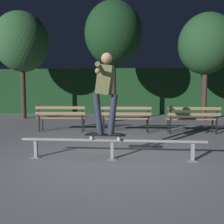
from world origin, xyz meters
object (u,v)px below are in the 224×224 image
at_px(skateboarder, 105,87).
at_px(tree_far_right, 206,44).
at_px(park_bench_left_center, 125,116).
at_px(park_bench_leftmost, 61,116).
at_px(tree_behind_benches, 113,34).
at_px(park_bench_right_center, 193,117).
at_px(grind_rail, 112,144).
at_px(tree_far_left, 22,42).
at_px(skateboard, 105,135).

xyz_separation_m(skateboarder, tree_far_right, (3.78, 6.36, 1.99)).
distance_m(park_bench_left_center, tree_far_right, 5.64).
relative_size(park_bench_leftmost, tree_behind_benches, 0.31).
height_order(skateboarder, park_bench_left_center, skateboarder).
height_order(park_bench_left_center, park_bench_right_center, same).
height_order(grind_rail, tree_far_left, tree_far_left).
xyz_separation_m(tree_behind_benches, tree_far_right, (4.06, 0.61, -0.37)).
bearing_deg(tree_behind_benches, skateboard, -87.27).
relative_size(grind_rail, tree_far_left, 0.71).
bearing_deg(grind_rail, park_bench_right_center, 52.19).
bearing_deg(tree_far_left, grind_rail, -53.47).
height_order(grind_rail, skateboard, skateboard).
relative_size(park_bench_leftmost, tree_far_left, 0.32).
distance_m(park_bench_right_center, tree_far_right, 4.66).
distance_m(skateboarder, tree_behind_benches, 6.22).
bearing_deg(tree_far_right, park_bench_right_center, -111.88).
bearing_deg(park_bench_left_center, tree_behind_benches, 101.98).
xyz_separation_m(grind_rail, skateboarder, (-0.13, -0.00, 1.10)).
distance_m(grind_rail, skateboard, 0.21).
height_order(skateboard, park_bench_left_center, park_bench_left_center).
bearing_deg(park_bench_left_center, skateboard, -96.30).
height_order(skateboard, tree_far_right, tree_far_right).
bearing_deg(grind_rail, tree_far_right, 60.12).
bearing_deg(tree_far_left, park_bench_right_center, -26.92).
xyz_separation_m(skateboard, tree_far_right, (3.78, 6.36, 2.93)).
xyz_separation_m(grind_rail, park_bench_leftmost, (-1.89, 2.93, 0.24)).
bearing_deg(park_bench_right_center, tree_far_right, 68.12).
xyz_separation_m(skateboarder, tree_behind_benches, (-0.28, 5.75, 2.36)).
relative_size(skateboard, skateboarder, 0.51).
bearing_deg(tree_behind_benches, park_bench_right_center, -46.40).
bearing_deg(tree_far_left, skateboarder, -54.20).
bearing_deg(park_bench_right_center, grind_rail, -127.81).
height_order(tree_behind_benches, tree_far_right, tree_behind_benches).
bearing_deg(tree_far_right, skateboard, -120.76).
height_order(skateboard, skateboarder, skateboarder).
distance_m(park_bench_leftmost, tree_far_left, 5.63).
relative_size(skateboard, park_bench_leftmost, 0.49).
distance_m(park_bench_left_center, park_bench_right_center, 2.09).
distance_m(grind_rail, park_bench_right_center, 3.72).
height_order(tree_behind_benches, tree_far_left, tree_behind_benches).
xyz_separation_m(park_bench_leftmost, park_bench_left_center, (2.09, 0.00, 0.00)).
bearing_deg(skateboard, skateboarder, -4.22).
height_order(park_bench_leftmost, tree_far_right, tree_far_right).
relative_size(grind_rail, park_bench_right_center, 2.23).
height_order(park_bench_left_center, tree_far_left, tree_far_left).
bearing_deg(park_bench_right_center, tree_behind_benches, 133.60).
bearing_deg(park_bench_leftmost, tree_far_right, 31.69).
xyz_separation_m(park_bench_leftmost, tree_far_left, (-2.97, 3.62, 3.12)).
height_order(park_bench_leftmost, park_bench_right_center, same).
bearing_deg(tree_far_right, park_bench_leftmost, -148.31).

